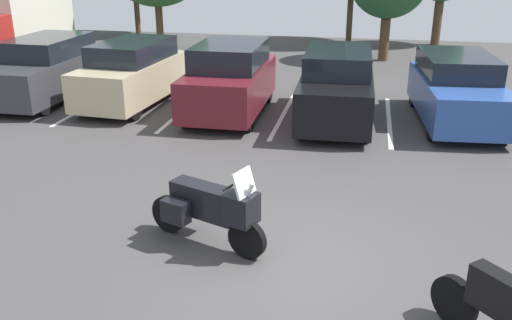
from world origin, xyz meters
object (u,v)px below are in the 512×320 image
Objects in this scene: car_charcoal at (45,70)px; car_maroon at (230,80)px; box_truck at (8,29)px; car_black at (337,87)px; motorcycle_touring at (210,208)px; car_champagne at (132,73)px; car_blue at (457,90)px.

car_maroon is (5.93, -0.39, 0.04)m from car_charcoal.
car_charcoal is 0.69× the size of box_truck.
car_charcoal is 8.94m from car_black.
car_champagne reaches higher than motorcycle_touring.
car_black reaches higher than car_charcoal.
car_maroon reaches higher than car_charcoal.
box_truck is at bearing 168.18° from car_blue.
motorcycle_touring is at bearing -101.77° from car_black.
car_blue is (12.08, -0.01, -0.04)m from car_charcoal.
car_maroon is at bearing -3.74° from car_charcoal.
motorcycle_touring is at bearing -121.08° from car_blue.
car_charcoal is at bearing -44.19° from box_truck.
car_charcoal is 1.05× the size of car_maroon.
car_maroon is 0.94× the size of car_black.
motorcycle_touring is 0.47× the size of car_champagne.
car_champagne is at bearing 120.67° from motorcycle_touring.
car_black is at bearing -2.31° from car_maroon.
car_champagne is at bearing -0.51° from car_charcoal.
motorcycle_touring is 0.45× the size of car_blue.
car_black is (1.51, 7.23, 0.27)m from motorcycle_touring.
car_blue is (4.66, 7.73, 0.22)m from motorcycle_touring.
car_blue is at bearing -0.04° from car_charcoal.
car_maroon reaches higher than car_black.
motorcycle_touring is 7.39m from car_black.
car_champagne is 3.10m from car_maroon.
box_truck reaches higher than car_blue.
car_charcoal reaches higher than car_champagne.
car_charcoal is (-7.42, 7.74, 0.26)m from motorcycle_touring.
box_truck reaches higher than car_champagne.
box_truck is at bearing 135.81° from car_charcoal.
car_champagne is 0.94× the size of car_blue.
car_charcoal reaches higher than car_blue.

